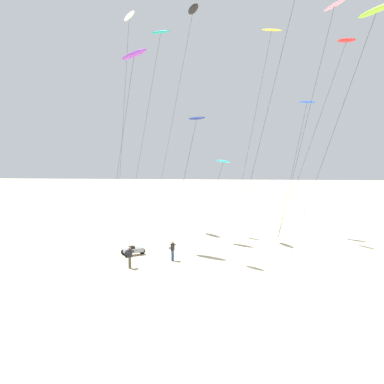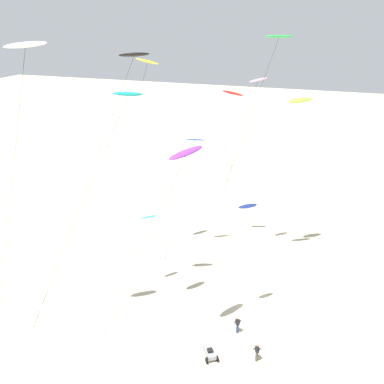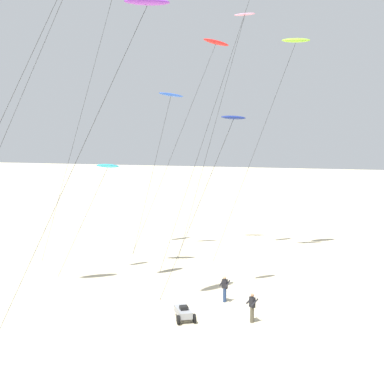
# 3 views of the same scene
# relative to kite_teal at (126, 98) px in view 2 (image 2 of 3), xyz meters

# --- Properties ---
(ground_plane) EXTENTS (260.00, 260.00, 0.00)m
(ground_plane) POSITION_rel_kite_teal_xyz_m (6.62, -10.45, -20.81)
(ground_plane) COLOR beige
(kite_teal) EXTENTS (7.16, 9.09, 21.44)m
(kite_teal) POSITION_rel_kite_teal_xyz_m (0.00, 0.00, 0.00)
(kite_teal) COLOR teal
(kite_teal) RESTS_ON ground
(kite_pink) EXTENTS (4.32, 5.65, 20.61)m
(kite_pink) POSITION_rel_kite_teal_xyz_m (15.04, -6.64, -1.05)
(kite_pink) COLOR pink
(kite_pink) RESTS_ON ground
(kite_purple) EXTENTS (6.40, 7.79, 17.90)m
(kite_purple) POSITION_rel_kite_teal_xyz_m (-1.42, -5.09, -3.41)
(kite_purple) COLOR purple
(kite_purple) RESTS_ON ground
(kite_black) EXTENTS (6.95, 9.60, 23.85)m
(kite_black) POSITION_rel_kite_teal_xyz_m (3.20, 0.92, 2.39)
(kite_black) COLOR black
(kite_black) RESTS_ON ground
(kite_blue) EXTENTS (2.92, 3.92, 14.19)m
(kite_blue) POSITION_rel_kite_teal_xyz_m (14.55, -0.37, -7.19)
(kite_blue) COLOR blue
(kite_blue) RESTS_ON ground
(kite_navy) EXTENTS (3.78, 4.83, 11.67)m
(kite_navy) POSITION_rel_kite_teal_xyz_m (4.40, -8.45, -9.47)
(kite_navy) COLOR navy
(kite_navy) RESTS_ON ground
(kite_red) EXTENTS (5.31, 7.44, 19.06)m
(kite_red) POSITION_rel_kite_teal_xyz_m (16.99, -3.68, -2.51)
(kite_red) COLOR red
(kite_red) RESTS_ON ground
(kite_cyan) EXTENTS (3.19, 3.87, 8.40)m
(kite_cyan) POSITION_rel_kite_teal_xyz_m (6.42, 1.58, -12.79)
(kite_cyan) COLOR #33BFE0
(kite_cyan) RESTS_ON ground
(kite_lime) EXTENTS (5.48, 7.22, 18.66)m
(kite_lime) POSITION_rel_kite_teal_xyz_m (16.77, -10.76, -2.63)
(kite_lime) COLOR #8CD833
(kite_lime) RESTS_ON ground
(kite_yellow) EXTENTS (4.95, 6.14, 22.61)m
(kite_yellow) POSITION_rel_kite_teal_xyz_m (11.41, 3.45, 0.91)
(kite_yellow) COLOR yellow
(kite_yellow) RESTS_ON ground
(kite_white) EXTENTS (4.40, 5.80, 25.08)m
(kite_white) POSITION_rel_kite_teal_xyz_m (-4.50, 4.88, 3.65)
(kite_white) COLOR white
(kite_white) RESTS_ON ground
(kite_green) EXTENTS (6.00, 8.22, 24.76)m
(kite_green) POSITION_rel_kite_teal_xyz_m (12.64, -8.79, 3.35)
(kite_green) COLOR green
(kite_green) RESTS_ON ground
(kite_flyer_nearest) EXTENTS (0.63, 0.65, 1.67)m
(kite_flyer_nearest) POSITION_rel_kite_teal_xyz_m (2.48, -8.52, -19.91)
(kite_flyer_nearest) COLOR navy
(kite_flyer_nearest) RESTS_ON ground
(kite_flyer_middle) EXTENTS (0.72, 0.73, 1.67)m
(kite_flyer_middle) POSITION_rel_kite_teal_xyz_m (-0.45, -10.86, -19.91)
(kite_flyer_middle) COLOR #4C4738
(kite_flyer_middle) RESTS_ON ground
(beach_buggy) EXTENTS (2.03, 1.73, 0.82)m
(beach_buggy) POSITION_rel_kite_teal_xyz_m (-1.21, -7.07, -20.38)
(beach_buggy) COLOR gray
(beach_buggy) RESTS_ON ground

